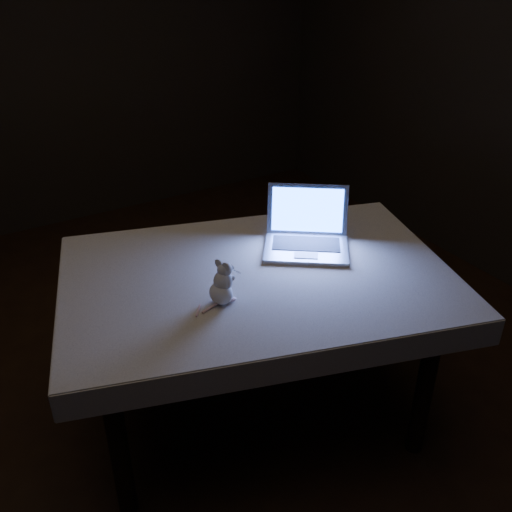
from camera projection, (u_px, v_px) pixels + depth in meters
floor at (202, 427)px, 2.64m from camera, size 5.00×5.00×0.00m
back_wall at (29, 49)px, 3.85m from camera, size 4.50×0.04×2.60m
table at (258, 350)px, 2.51m from camera, size 1.66×1.31×0.78m
tablecloth at (249, 288)px, 2.32m from camera, size 1.87×1.65×0.11m
laptop at (307, 226)px, 2.42m from camera, size 0.48×0.47×0.24m
plush_mouse at (221, 283)px, 2.09m from camera, size 0.17×0.17×0.17m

